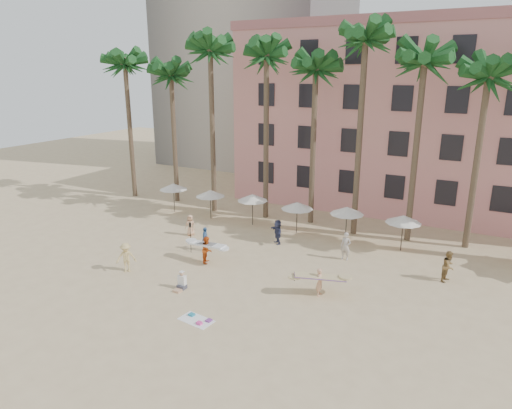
{
  "coord_description": "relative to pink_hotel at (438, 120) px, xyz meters",
  "views": [
    {
      "loc": [
        12.12,
        -18.91,
        12.32
      ],
      "look_at": [
        -1.16,
        6.0,
        4.0
      ],
      "focal_mm": 32.0,
      "sensor_mm": 36.0,
      "label": 1
    }
  ],
  "objects": [
    {
      "name": "seated_man",
      "position": [
        -10.15,
        -25.56,
        -7.63
      ],
      "size": [
        0.48,
        0.83,
        1.08
      ],
      "color": "#3F3F4C",
      "rests_on": "ground"
    },
    {
      "name": "palm_row",
      "position": [
        -6.49,
        -11.0,
        4.97
      ],
      "size": [
        44.4,
        5.4,
        16.3
      ],
      "color": "brown",
      "rests_on": "ground"
    },
    {
      "name": "pink_hotel",
      "position": [
        0.0,
        0.0,
        0.0
      ],
      "size": [
        35.0,
        14.0,
        16.0
      ],
      "primitive_type": "cube",
      "color": "#DB8E85",
      "rests_on": "ground"
    },
    {
      "name": "umbrella_row",
      "position": [
        -10.0,
        -13.5,
        -5.67
      ],
      "size": [
        22.5,
        2.7,
        2.73
      ],
      "color": "#332B23",
      "rests_on": "ground"
    },
    {
      "name": "beach_towel",
      "position": [
        -7.3,
        -28.02,
        -7.97
      ],
      "size": [
        1.91,
        1.22,
        0.14
      ],
      "color": "white",
      "rests_on": "ground"
    },
    {
      "name": "carrier_yellow",
      "position": [
        -2.74,
        -22.48,
        -7.06
      ],
      "size": [
        2.91,
        1.98,
        1.64
      ],
      "color": "#E1A47E",
      "rests_on": "ground"
    },
    {
      "name": "paddle",
      "position": [
        -12.96,
        -20.72,
        -6.59
      ],
      "size": [
        0.18,
        0.04,
        2.23
      ],
      "color": "black",
      "rests_on": "ground"
    },
    {
      "name": "beachgoers",
      "position": [
        -8.31,
        -19.31,
        -7.07
      ],
      "size": [
        19.45,
        10.42,
        1.93
      ],
      "color": "#BCB1A6",
      "rests_on": "ground"
    },
    {
      "name": "carrier_white",
      "position": [
        -10.98,
        -21.61,
        -7.04
      ],
      "size": [
        2.76,
        1.07,
        1.81
      ],
      "color": "#D85416",
      "rests_on": "ground"
    },
    {
      "name": "ground",
      "position": [
        -7.0,
        -26.0,
        -8.0
      ],
      "size": [
        120.0,
        120.0,
        0.0
      ],
      "primitive_type": "plane",
      "color": "#D1B789",
      "rests_on": "ground"
    }
  ]
}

